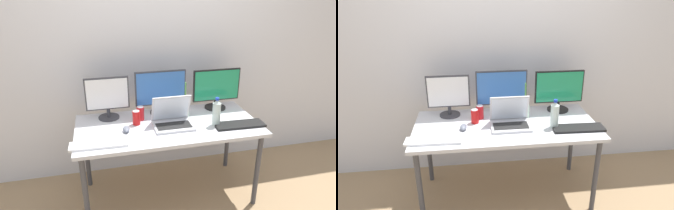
% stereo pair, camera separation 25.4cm
% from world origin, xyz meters
% --- Properties ---
extents(ground_plane, '(16.00, 16.00, 0.00)m').
position_xyz_m(ground_plane, '(0.00, 0.00, 0.00)').
color(ground_plane, '#9E7F5B').
extents(wall_back, '(7.00, 0.08, 2.60)m').
position_xyz_m(wall_back, '(0.00, 0.59, 1.30)').
color(wall_back, silver).
rests_on(wall_back, ground).
extents(work_desk, '(1.58, 0.75, 0.74)m').
position_xyz_m(work_desk, '(0.00, 0.00, 0.68)').
color(work_desk, '#424247').
rests_on(work_desk, ground).
extents(monitor_left, '(0.38, 0.19, 0.38)m').
position_xyz_m(monitor_left, '(-0.49, 0.25, 0.94)').
color(monitor_left, '#38383D').
rests_on(monitor_left, work_desk).
extents(monitor_center, '(0.47, 0.20, 0.41)m').
position_xyz_m(monitor_center, '(-0.01, 0.26, 0.96)').
color(monitor_center, '#38383D').
rests_on(monitor_center, work_desk).
extents(monitor_right, '(0.46, 0.20, 0.39)m').
position_xyz_m(monitor_right, '(0.54, 0.25, 0.95)').
color(monitor_right, black).
rests_on(monitor_right, work_desk).
extents(laptop_silver, '(0.34, 0.26, 0.26)m').
position_xyz_m(laptop_silver, '(0.03, -0.03, 0.80)').
color(laptop_silver, silver).
rests_on(laptop_silver, work_desk).
extents(keyboard_main, '(0.44, 0.16, 0.02)m').
position_xyz_m(keyboard_main, '(0.59, -0.17, 0.75)').
color(keyboard_main, black).
rests_on(keyboard_main, work_desk).
extents(keyboard_aux, '(0.44, 0.14, 0.02)m').
position_xyz_m(keyboard_aux, '(-0.60, -0.24, 0.75)').
color(keyboard_aux, white).
rests_on(keyboard_aux, work_desk).
extents(mouse_by_keyboard, '(0.07, 0.11, 0.04)m').
position_xyz_m(mouse_by_keyboard, '(-0.37, -0.05, 0.76)').
color(mouse_by_keyboard, slate).
rests_on(mouse_by_keyboard, work_desk).
extents(water_bottle, '(0.07, 0.07, 0.25)m').
position_xyz_m(water_bottle, '(0.40, -0.11, 0.86)').
color(water_bottle, silver).
rests_on(water_bottle, work_desk).
extents(soda_can_near_keyboard, '(0.07, 0.07, 0.13)m').
position_xyz_m(soda_can_near_keyboard, '(-0.22, 0.15, 0.80)').
color(soda_can_near_keyboard, red).
rests_on(soda_can_near_keyboard, work_desk).
extents(soda_can_by_laptop, '(0.07, 0.07, 0.13)m').
position_xyz_m(soda_can_by_laptop, '(-0.27, 0.06, 0.80)').
color(soda_can_by_laptop, red).
rests_on(soda_can_by_laptop, work_desk).
extents(bamboo_vase, '(0.08, 0.08, 0.33)m').
position_xyz_m(bamboo_vase, '(0.19, 0.13, 0.81)').
color(bamboo_vase, '#B2D1B7').
rests_on(bamboo_vase, work_desk).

